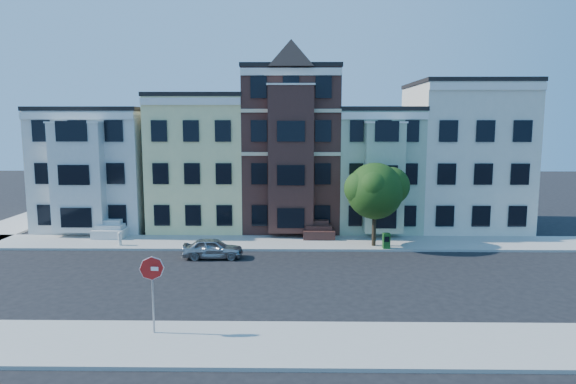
{
  "coord_description": "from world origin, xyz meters",
  "views": [
    {
      "loc": [
        0.31,
        -26.02,
        8.25
      ],
      "look_at": [
        -0.12,
        3.42,
        4.2
      ],
      "focal_mm": 32.0,
      "sensor_mm": 36.0,
      "label": 1
    }
  ],
  "objects_px": {
    "street_tree": "(375,195)",
    "parked_car": "(213,248)",
    "stop_sign": "(153,290)",
    "fire_hydrant": "(120,240)",
    "newspaper_box": "(386,241)"
  },
  "relations": [
    {
      "from": "street_tree",
      "to": "parked_car",
      "type": "bearing_deg",
      "value": -164.8
    },
    {
      "from": "newspaper_box",
      "to": "fire_hydrant",
      "type": "distance_m",
      "value": 17.46
    },
    {
      "from": "fire_hydrant",
      "to": "stop_sign",
      "type": "xyz_separation_m",
      "value": [
        6.13,
        -14.07,
        1.35
      ]
    },
    {
      "from": "street_tree",
      "to": "fire_hydrant",
      "type": "xyz_separation_m",
      "value": [
        -16.76,
        -0.15,
        -3.02
      ]
    },
    {
      "from": "parked_car",
      "to": "stop_sign",
      "type": "height_order",
      "value": "stop_sign"
    },
    {
      "from": "newspaper_box",
      "to": "fire_hydrant",
      "type": "bearing_deg",
      "value": 174.76
    },
    {
      "from": "parked_car",
      "to": "newspaper_box",
      "type": "xyz_separation_m",
      "value": [
        10.88,
        2.03,
        0.03
      ]
    },
    {
      "from": "parked_car",
      "to": "fire_hydrant",
      "type": "height_order",
      "value": "parked_car"
    },
    {
      "from": "street_tree",
      "to": "stop_sign",
      "type": "height_order",
      "value": "street_tree"
    },
    {
      "from": "street_tree",
      "to": "fire_hydrant",
      "type": "relative_size",
      "value": 9.48
    },
    {
      "from": "newspaper_box",
      "to": "stop_sign",
      "type": "xyz_separation_m",
      "value": [
        -11.32,
        -13.48,
        1.21
      ]
    },
    {
      "from": "street_tree",
      "to": "parked_car",
      "type": "relative_size",
      "value": 1.86
    },
    {
      "from": "stop_sign",
      "to": "street_tree",
      "type": "bearing_deg",
      "value": 59.76
    },
    {
      "from": "street_tree",
      "to": "fire_hydrant",
      "type": "height_order",
      "value": "street_tree"
    },
    {
      "from": "street_tree",
      "to": "stop_sign",
      "type": "relative_size",
      "value": 1.98
    }
  ]
}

